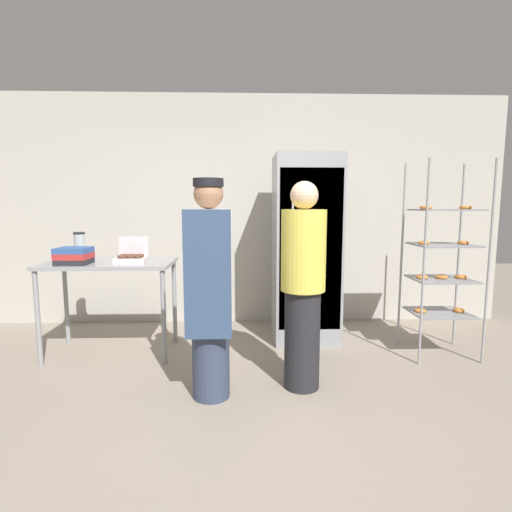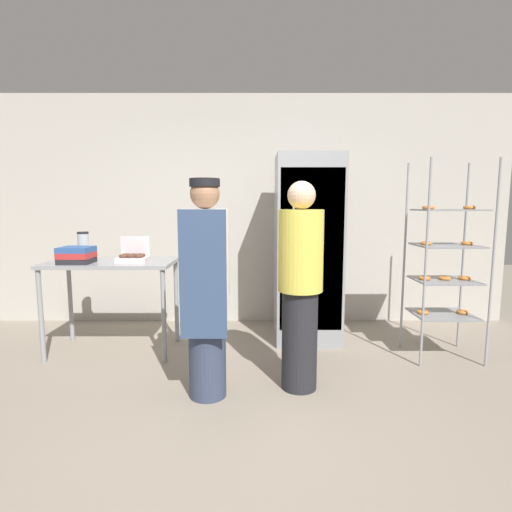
{
  "view_description": "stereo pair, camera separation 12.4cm",
  "coord_description": "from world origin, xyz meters",
  "px_view_note": "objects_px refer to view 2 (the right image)",
  "views": [
    {
      "loc": [
        0.02,
        -2.53,
        1.45
      ],
      "look_at": [
        0.13,
        0.77,
        1.02
      ],
      "focal_mm": 28.0,
      "sensor_mm": 36.0,
      "label": 1
    },
    {
      "loc": [
        0.14,
        -2.53,
        1.45
      ],
      "look_at": [
        0.13,
        0.77,
        1.02
      ],
      "focal_mm": 28.0,
      "sensor_mm": 36.0,
      "label": 2
    }
  ],
  "objects_px": {
    "refrigerator": "(309,249)",
    "blender_pitcher": "(85,246)",
    "person_baker": "(208,286)",
    "baking_rack": "(447,263)",
    "donut_box": "(134,257)",
    "binder_stack": "(78,255)",
    "person_customer": "(302,285)"
  },
  "relations": [
    {
      "from": "donut_box",
      "to": "person_baker",
      "type": "xyz_separation_m",
      "value": [
        0.8,
        -0.86,
        -0.1
      ]
    },
    {
      "from": "person_customer",
      "to": "donut_box",
      "type": "bearing_deg",
      "value": 154.42
    },
    {
      "from": "refrigerator",
      "to": "blender_pitcher",
      "type": "height_order",
      "value": "refrigerator"
    },
    {
      "from": "binder_stack",
      "to": "person_baker",
      "type": "height_order",
      "value": "person_baker"
    },
    {
      "from": "blender_pitcher",
      "to": "person_baker",
      "type": "xyz_separation_m",
      "value": [
        1.4,
        -1.16,
        -0.17
      ]
    },
    {
      "from": "refrigerator",
      "to": "donut_box",
      "type": "bearing_deg",
      "value": -165.13
    },
    {
      "from": "refrigerator",
      "to": "blender_pitcher",
      "type": "xyz_separation_m",
      "value": [
        -2.31,
        -0.15,
        0.04
      ]
    },
    {
      "from": "blender_pitcher",
      "to": "person_customer",
      "type": "xyz_separation_m",
      "value": [
        2.1,
        -1.02,
        -0.2
      ]
    },
    {
      "from": "donut_box",
      "to": "person_customer",
      "type": "xyz_separation_m",
      "value": [
        1.51,
        -0.72,
        -0.12
      ]
    },
    {
      "from": "baking_rack",
      "to": "person_baker",
      "type": "xyz_separation_m",
      "value": [
        -2.14,
        -0.81,
        -0.06
      ]
    },
    {
      "from": "refrigerator",
      "to": "donut_box",
      "type": "height_order",
      "value": "refrigerator"
    },
    {
      "from": "donut_box",
      "to": "blender_pitcher",
      "type": "bearing_deg",
      "value": 153.01
    },
    {
      "from": "donut_box",
      "to": "person_baker",
      "type": "relative_size",
      "value": 0.17
    },
    {
      "from": "binder_stack",
      "to": "baking_rack",
      "type": "bearing_deg",
      "value": 0.33
    },
    {
      "from": "refrigerator",
      "to": "person_baker",
      "type": "height_order",
      "value": "refrigerator"
    },
    {
      "from": "donut_box",
      "to": "person_customer",
      "type": "height_order",
      "value": "person_customer"
    },
    {
      "from": "refrigerator",
      "to": "blender_pitcher",
      "type": "relative_size",
      "value": 7.31
    },
    {
      "from": "blender_pitcher",
      "to": "person_baker",
      "type": "bearing_deg",
      "value": -39.83
    },
    {
      "from": "binder_stack",
      "to": "person_baker",
      "type": "xyz_separation_m",
      "value": [
        1.3,
        -0.79,
        -0.13
      ]
    },
    {
      "from": "person_baker",
      "to": "baking_rack",
      "type": "bearing_deg",
      "value": 20.71
    },
    {
      "from": "baking_rack",
      "to": "person_baker",
      "type": "bearing_deg",
      "value": -159.29
    },
    {
      "from": "refrigerator",
      "to": "binder_stack",
      "type": "distance_m",
      "value": 2.28
    },
    {
      "from": "baking_rack",
      "to": "person_customer",
      "type": "distance_m",
      "value": 1.59
    },
    {
      "from": "refrigerator",
      "to": "person_baker",
      "type": "xyz_separation_m",
      "value": [
        -0.91,
        -1.32,
        -0.13
      ]
    },
    {
      "from": "baking_rack",
      "to": "binder_stack",
      "type": "bearing_deg",
      "value": -179.67
    },
    {
      "from": "baking_rack",
      "to": "person_customer",
      "type": "bearing_deg",
      "value": -154.92
    },
    {
      "from": "binder_stack",
      "to": "person_customer",
      "type": "distance_m",
      "value": 2.12
    },
    {
      "from": "baking_rack",
      "to": "person_baker",
      "type": "height_order",
      "value": "baking_rack"
    },
    {
      "from": "baking_rack",
      "to": "person_baker",
      "type": "relative_size",
      "value": 1.13
    },
    {
      "from": "donut_box",
      "to": "person_baker",
      "type": "height_order",
      "value": "person_baker"
    },
    {
      "from": "binder_stack",
      "to": "person_baker",
      "type": "bearing_deg",
      "value": -31.24
    },
    {
      "from": "blender_pitcher",
      "to": "person_baker",
      "type": "relative_size",
      "value": 0.16
    }
  ]
}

